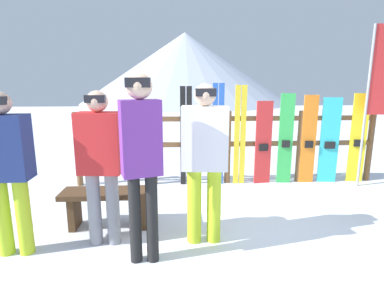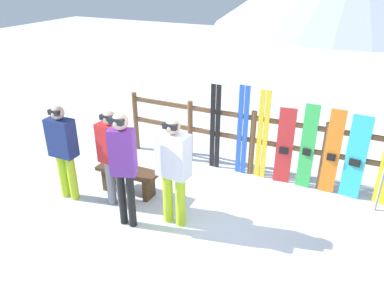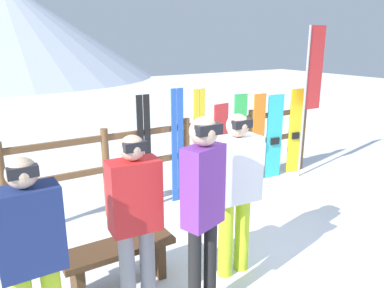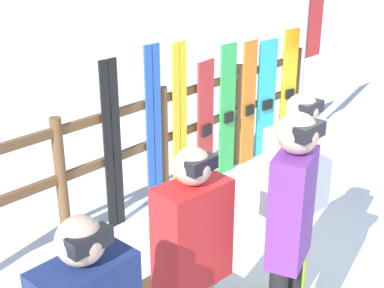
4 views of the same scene
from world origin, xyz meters
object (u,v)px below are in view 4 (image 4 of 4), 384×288
at_px(ski_pair_yellow, 180,122).
at_px(snowboard_yellow, 289,88).
at_px(person_purple, 290,227).
at_px(ski_pair_blue, 154,130).
at_px(ski_pair_black, 112,147).
at_px(snowboard_red, 206,124).
at_px(snowboard_green, 227,111).
at_px(snowboard_cyan, 266,99).
at_px(person_red, 193,258).
at_px(person_white, 296,191).
at_px(rental_flag, 311,21).
at_px(snowboard_orange, 248,104).

height_order(ski_pair_yellow, snowboard_yellow, ski_pair_yellow).
xyz_separation_m(person_purple, ski_pair_blue, (1.03, 2.25, -0.24)).
bearing_deg(ski_pair_black, ski_pair_yellow, 0.00).
height_order(ski_pair_black, snowboard_red, ski_pair_black).
relative_size(snowboard_green, snowboard_cyan, 1.05).
bearing_deg(snowboard_green, person_red, -144.68).
distance_m(ski_pair_black, snowboard_yellow, 2.99).
bearing_deg(snowboard_green, ski_pair_black, 179.89).
bearing_deg(ski_pair_black, person_purple, -102.36).
bearing_deg(person_white, ski_pair_yellow, 67.50).
bearing_deg(ski_pair_yellow, snowboard_yellow, -0.09).
height_order(snowboard_yellow, rental_flag, rental_flag).
height_order(snowboard_orange, snowboard_yellow, snowboard_yellow).
distance_m(snowboard_green, snowboard_cyan, 0.78).
distance_m(ski_pair_blue, snowboard_yellow, 2.46).
height_order(ski_pair_blue, snowboard_red, ski_pair_blue).
bearing_deg(snowboard_green, snowboard_yellow, -0.00).
distance_m(ski_pair_blue, rental_flag, 2.64).
xyz_separation_m(person_white, rental_flag, (2.91, 1.67, 0.68)).
xyz_separation_m(snowboard_red, snowboard_green, (0.39, 0.00, 0.06)).
bearing_deg(snowboard_yellow, snowboard_cyan, -179.99).
height_order(ski_pair_yellow, snowboard_orange, ski_pair_yellow).
relative_size(ski_pair_yellow, rental_flag, 0.65).
relative_size(ski_pair_blue, snowboard_green, 1.11).
height_order(person_red, person_white, person_white).
xyz_separation_m(ski_pair_black, snowboard_cyan, (2.48, -0.00, -0.10)).
bearing_deg(snowboard_yellow, ski_pair_yellow, 179.91).
bearing_deg(snowboard_orange, rental_flag, -14.18).
xyz_separation_m(person_purple, snowboard_orange, (2.61, 2.25, -0.34)).
bearing_deg(snowboard_cyan, snowboard_green, 180.00).
bearing_deg(person_white, snowboard_cyan, 38.88).
height_order(ski_pair_black, snowboard_cyan, ski_pair_black).
relative_size(person_white, ski_pair_blue, 0.99).
bearing_deg(snowboard_cyan, person_purple, -142.95).
height_order(ski_pair_black, ski_pair_yellow, ski_pair_yellow).
height_order(person_white, ski_pair_yellow, person_white).
distance_m(person_purple, snowboard_cyan, 3.75).
bearing_deg(ski_pair_yellow, snowboard_cyan, -0.12).
bearing_deg(person_red, ski_pair_yellow, 45.33).
bearing_deg(snowboard_cyan, ski_pair_yellow, 179.88).
bearing_deg(ski_pair_yellow, snowboard_green, -0.24).
height_order(ski_pair_yellow, snowboard_red, ski_pair_yellow).
bearing_deg(snowboard_yellow, person_purple, -147.19).
bearing_deg(ski_pair_yellow, snowboard_orange, -0.16).
bearing_deg(snowboard_orange, ski_pair_black, 179.91).
distance_m(snowboard_orange, snowboard_yellow, 0.88).
relative_size(snowboard_red, snowboard_cyan, 0.96).
xyz_separation_m(snowboard_orange, snowboard_yellow, (0.88, 0.00, 0.01)).
distance_m(snowboard_cyan, rental_flag, 1.11).
relative_size(person_white, rental_flag, 0.65).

